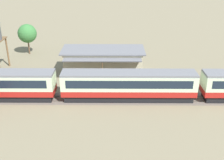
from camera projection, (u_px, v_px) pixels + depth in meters
The scene contains 4 objects.
passenger_train at pixel (131, 84), 37.38m from camera, with size 93.25×2.90×3.95m.
railway_track at pixel (83, 99), 38.29m from camera, with size 155.46×3.60×0.04m.
station_building at pixel (103, 61), 45.99m from camera, with size 13.35×7.17×4.16m.
yard_tree_2 at pixel (27, 34), 54.69m from camera, with size 3.64×3.64×5.95m.
Camera 1 is at (-16.86, -34.04, 17.67)m, focal length 45.00 mm.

